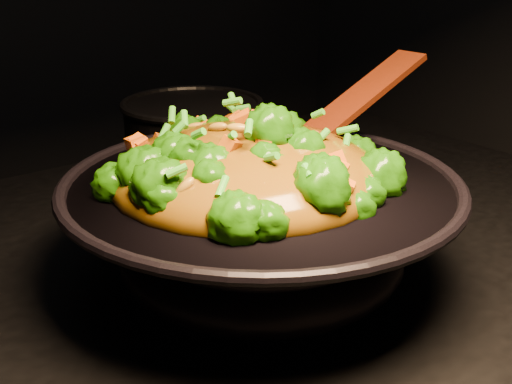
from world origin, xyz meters
TOP-DOWN VIEW (x-y plane):
  - wok at (-0.07, -0.09)m, footprint 0.48×0.48m
  - stir_fry at (-0.08, -0.08)m, footprint 0.41×0.41m
  - spatula at (0.08, -0.06)m, footprint 0.29×0.06m
  - back_pot at (0.06, 0.27)m, footprint 0.26×0.26m

SIDE VIEW (x-z plane):
  - wok at x=-0.07m, z-range 0.90..1.02m
  - back_pot at x=0.06m, z-range 0.90..1.03m
  - spatula at x=0.08m, z-range 1.01..1.14m
  - stir_fry at x=-0.08m, z-range 1.02..1.13m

